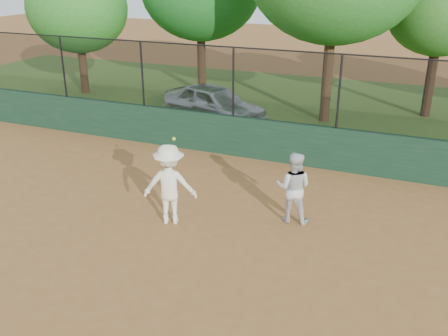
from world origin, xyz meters
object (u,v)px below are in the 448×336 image
at_px(parked_car, 214,104).
at_px(player_main, 170,184).
at_px(tree_0, 77,8).
at_px(tree_3, 441,9).
at_px(player_second, 293,188).

distance_m(parked_car, player_main, 7.54).
xyz_separation_m(player_main, tree_0, (-9.28, 9.23, 2.71)).
height_order(player_main, tree_3, tree_3).
height_order(player_second, player_main, player_main).
height_order(tree_0, tree_3, tree_3).
distance_m(player_second, player_main, 2.69).
bearing_deg(tree_3, player_second, -103.54).
xyz_separation_m(parked_car, tree_0, (-7.16, 1.99, 2.92)).
bearing_deg(tree_0, parked_car, -15.54).
relative_size(parked_car, player_second, 2.51).
height_order(parked_car, tree_3, tree_3).
distance_m(tree_0, tree_3, 14.27).
xyz_separation_m(player_second, tree_0, (-11.74, 8.15, 2.81)).
relative_size(parked_car, tree_3, 0.73).
bearing_deg(tree_3, tree_0, -172.52).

